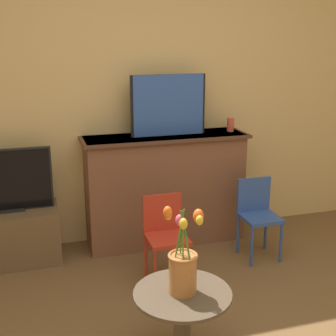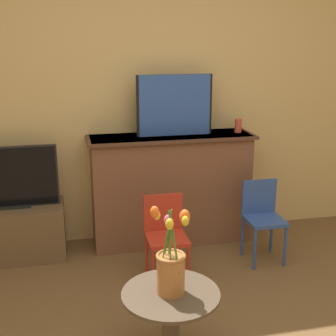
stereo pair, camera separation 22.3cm
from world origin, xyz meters
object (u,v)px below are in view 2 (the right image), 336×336
object	(u,v)px
chair_red	(165,232)
vase_tulips	(171,266)
tv_monitor	(10,178)
chair_blue	(262,214)
painting	(175,105)

from	to	relation	value
chair_red	vase_tulips	bearing A→B (deg)	-100.45
tv_monitor	vase_tulips	size ratio (longest dim) A/B	1.47
vase_tulips	chair_blue	bearing A→B (deg)	47.30
tv_monitor	vase_tulips	xyz separation A→B (m)	(0.96, -1.56, -0.08)
painting	chair_blue	distance (m)	1.15
painting	vase_tulips	bearing A→B (deg)	-103.95
chair_red	vase_tulips	xyz separation A→B (m)	(-0.17, -0.92, 0.22)
chair_red	chair_blue	xyz separation A→B (m)	(0.84, 0.18, 0.00)
painting	chair_blue	world-z (taller)	painting
tv_monitor	chair_red	distance (m)	1.33
chair_blue	chair_red	bearing A→B (deg)	-168.24
painting	tv_monitor	size ratio (longest dim) A/B	0.86
tv_monitor	vase_tulips	world-z (taller)	vase_tulips
painting	vase_tulips	size ratio (longest dim) A/B	1.26
painting	chair_red	xyz separation A→B (m)	(-0.23, -0.68, -0.83)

